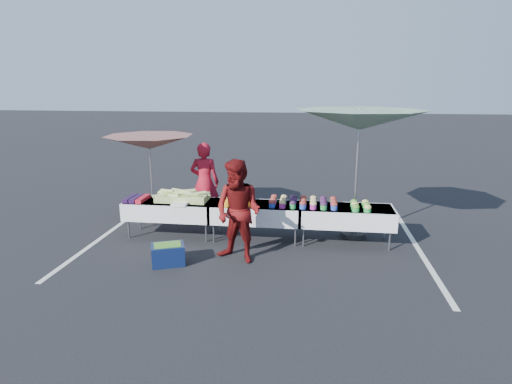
# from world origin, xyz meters

# --- Properties ---
(ground) EXTENTS (80.00, 80.00, 0.00)m
(ground) POSITION_xyz_m (0.00, 0.00, 0.00)
(ground) COLOR black
(stripe_left) EXTENTS (0.10, 5.00, 0.00)m
(stripe_left) POSITION_xyz_m (-3.20, 0.00, 0.00)
(stripe_left) COLOR silver
(stripe_left) RESTS_ON ground
(stripe_right) EXTENTS (0.10, 5.00, 0.00)m
(stripe_right) POSITION_xyz_m (3.20, 0.00, 0.00)
(stripe_right) COLOR silver
(stripe_right) RESTS_ON ground
(table_left) EXTENTS (1.86, 0.81, 0.75)m
(table_left) POSITION_xyz_m (-1.80, 0.00, 0.58)
(table_left) COLOR white
(table_left) RESTS_ON ground
(table_center) EXTENTS (1.86, 0.81, 0.75)m
(table_center) POSITION_xyz_m (0.00, 0.00, 0.58)
(table_center) COLOR white
(table_center) RESTS_ON ground
(table_right) EXTENTS (1.86, 0.81, 0.75)m
(table_right) POSITION_xyz_m (1.80, 0.00, 0.58)
(table_right) COLOR white
(table_right) RESTS_ON ground
(berry_punnets) EXTENTS (0.40, 0.54, 0.08)m
(berry_punnets) POSITION_xyz_m (-2.51, -0.06, 0.79)
(berry_punnets) COLOR black
(berry_punnets) RESTS_ON table_left
(corn_pile) EXTENTS (1.16, 0.57, 0.26)m
(corn_pile) POSITION_xyz_m (-1.55, 0.05, 0.84)
(corn_pile) COLOR #ABBE61
(corn_pile) RESTS_ON table_left
(plastic_bags) EXTENTS (0.30, 0.25, 0.05)m
(plastic_bags) POSITION_xyz_m (-1.50, -0.30, 0.78)
(plastic_bags) COLOR white
(plastic_bags) RESTS_ON table_left
(carrot_bowls) EXTENTS (0.55, 0.69, 0.11)m
(carrot_bowls) POSITION_xyz_m (-0.35, -0.01, 0.80)
(carrot_bowls) COLOR gold
(carrot_bowls) RESTS_ON table_center
(potato_cups) EXTENTS (1.34, 0.58, 0.16)m
(potato_cups) POSITION_xyz_m (0.95, 0.00, 0.83)
(potato_cups) COLOR #2642B1
(potato_cups) RESTS_ON table_right
(bean_baskets) EXTENTS (0.36, 0.50, 0.15)m
(bean_baskets) POSITION_xyz_m (2.06, -0.10, 0.82)
(bean_baskets) COLOR green
(bean_baskets) RESTS_ON table_right
(vendor) EXTENTS (0.69, 0.46, 1.84)m
(vendor) POSITION_xyz_m (-1.34, 1.08, 0.92)
(vendor) COLOR #AD1326
(vendor) RESTS_ON ground
(customer) EXTENTS (1.10, 0.99, 1.85)m
(customer) POSITION_xyz_m (-0.16, -1.14, 0.92)
(customer) COLOR #600E0E
(customer) RESTS_ON ground
(umbrella_left) EXTENTS (2.45, 2.45, 2.03)m
(umbrella_left) POSITION_xyz_m (-2.50, 0.80, 1.84)
(umbrella_left) COLOR black
(umbrella_left) RESTS_ON ground
(umbrella_right) EXTENTS (3.06, 3.06, 2.65)m
(umbrella_right) POSITION_xyz_m (2.00, 0.41, 2.40)
(umbrella_right) COLOR black
(umbrella_right) RESTS_ON ground
(storage_bin) EXTENTS (0.68, 0.59, 0.37)m
(storage_bin) POSITION_xyz_m (-1.38, -1.47, 0.19)
(storage_bin) COLOR #0D1A42
(storage_bin) RESTS_ON ground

